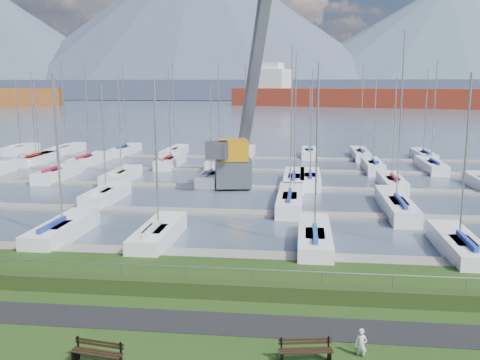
# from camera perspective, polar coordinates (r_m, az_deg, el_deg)

# --- Properties ---
(path) EXTENTS (160.00, 2.00, 0.04)m
(path) POSITION_cam_1_polar(r_m,az_deg,el_deg) (21.68, -4.83, -14.88)
(path) COLOR black
(path) RESTS_ON grass
(water) EXTENTS (800.00, 540.00, 0.20)m
(water) POSITION_cam_1_polar(r_m,az_deg,el_deg) (282.42, 5.99, 8.15)
(water) COLOR #465466
(hedge) EXTENTS (80.00, 0.70, 0.70)m
(hedge) POSITION_cam_1_polar(r_m,az_deg,el_deg) (23.89, -3.57, -11.54)
(hedge) COLOR #233413
(hedge) RESTS_ON grass
(fence) EXTENTS (80.00, 0.04, 0.04)m
(fence) POSITION_cam_1_polar(r_m,az_deg,el_deg) (23.96, -3.42, -9.30)
(fence) COLOR gray
(fence) RESTS_ON grass
(foothill) EXTENTS (900.00, 80.00, 12.00)m
(foothill) POSITION_cam_1_polar(r_m,az_deg,el_deg) (352.27, 6.18, 9.58)
(foothill) COLOR #3C4458
(foothill) RESTS_ON water
(mountains) EXTENTS (1190.00, 360.00, 115.00)m
(mountains) POSITION_cam_1_polar(r_m,az_deg,el_deg) (428.51, 7.43, 15.09)
(mountains) COLOR #455364
(mountains) RESTS_ON water
(docks) EXTENTS (90.00, 41.60, 0.25)m
(docks) POSITION_cam_1_polar(r_m,az_deg,el_deg) (49.30, 1.92, -0.84)
(docks) COLOR gray
(docks) RESTS_ON water
(bench_left) EXTENTS (1.84, 0.70, 0.85)m
(bench_left) POSITION_cam_1_polar(r_m,az_deg,el_deg) (19.17, -14.97, -17.39)
(bench_left) COLOR black
(bench_left) RESTS_ON grass
(bench_right) EXTENTS (1.85, 0.73, 0.85)m
(bench_right) POSITION_cam_1_polar(r_m,az_deg,el_deg) (18.84, 7.00, -17.62)
(bench_right) COLOR black
(bench_right) RESTS_ON grass
(person) EXTENTS (0.49, 0.40, 1.14)m
(person) POSITION_cam_1_polar(r_m,az_deg,el_deg) (19.44, 12.81, -16.38)
(person) COLOR silver
(person) RESTS_ON grass
(crane) EXTENTS (6.73, 13.18, 22.35)m
(crane) POSITION_cam_1_polar(r_m,az_deg,el_deg) (49.96, -0.07, 5.74)
(crane) COLOR slate
(crane) RESTS_ON water
(cargo_ship_mid) EXTENTS (110.61, 51.88, 21.50)m
(cargo_ship_mid) POSITION_cam_1_polar(r_m,az_deg,el_deg) (237.80, 11.26, 8.58)
(cargo_ship_mid) COLOR maroon
(cargo_ship_mid) RESTS_ON water
(sailboat_fleet) EXTENTS (75.45, 49.81, 13.52)m
(sailboat_fleet) POSITION_cam_1_polar(r_m,az_deg,el_deg) (51.96, -0.75, 6.00)
(sailboat_fleet) COLOR #1E2C99
(sailboat_fleet) RESTS_ON water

